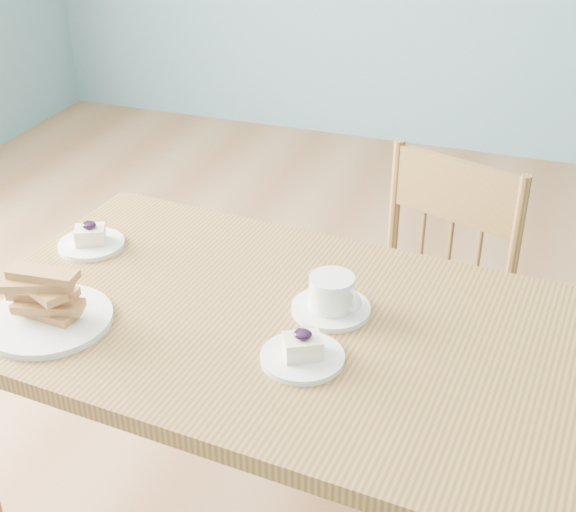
{
  "coord_description": "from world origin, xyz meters",
  "views": [
    {
      "loc": [
        0.2,
        -1.4,
        1.57
      ],
      "look_at": [
        -0.25,
        -0.14,
        0.8
      ],
      "focal_mm": 50.0,
      "sensor_mm": 36.0,
      "label": 1
    }
  ],
  "objects": [
    {
      "name": "coffee_cup",
      "position": [
        -0.16,
        -0.12,
        0.71
      ],
      "size": [
        0.16,
        0.16,
        0.08
      ],
      "rotation": [
        0.0,
        0.0,
        -0.35
      ],
      "color": "silver",
      "rests_on": "dining_table"
    },
    {
      "name": "cheesecake_plate_far",
      "position": [
        -0.75,
        -0.05,
        0.7
      ],
      "size": [
        0.15,
        0.15,
        0.06
      ],
      "rotation": [
        0.0,
        0.0,
        0.48
      ],
      "color": "silver",
      "rests_on": "dining_table"
    },
    {
      "name": "dining_chair",
      "position": [
        -0.05,
        0.3,
        0.42
      ],
      "size": [
        0.47,
        0.46,
        0.82
      ],
      "rotation": [
        0.0,
        0.0,
        -0.34
      ],
      "color": "olive",
      "rests_on": "ground"
    },
    {
      "name": "dining_table",
      "position": [
        -0.23,
        -0.19,
        0.61
      ],
      "size": [
        1.32,
        0.83,
        0.68
      ],
      "rotation": [
        0.0,
        0.0,
        -0.08
      ],
      "color": "olive",
      "rests_on": "ground"
    },
    {
      "name": "biscotti_plate",
      "position": [
        -0.67,
        -0.35,
        0.72
      ],
      "size": [
        0.25,
        0.25,
        0.11
      ],
      "rotation": [
        0.0,
        0.0,
        -0.04
      ],
      "color": "silver",
      "rests_on": "dining_table"
    },
    {
      "name": "cheesecake_plate_near",
      "position": [
        -0.16,
        -0.29,
        0.7
      ],
      "size": [
        0.15,
        0.15,
        0.06
      ],
      "rotation": [
        0.0,
        0.0,
        0.52
      ],
      "color": "silver",
      "rests_on": "dining_table"
    }
  ]
}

